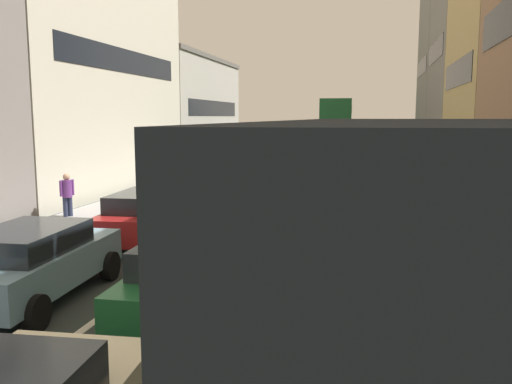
# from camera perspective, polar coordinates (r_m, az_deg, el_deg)

# --- Properties ---
(sidewalk_left) EXTENTS (2.60, 64.00, 0.14)m
(sidewalk_left) POSITION_cam_1_polar(r_m,az_deg,el_deg) (24.25, -11.53, -0.55)
(sidewalk_left) COLOR #AAAAAA
(sidewalk_left) RESTS_ON ground
(lane_stripe_left) EXTENTS (0.16, 60.00, 0.01)m
(lane_stripe_left) POSITION_cam_1_polar(r_m,az_deg,el_deg) (22.72, 0.09, -1.12)
(lane_stripe_left) COLOR silver
(lane_stripe_left) RESTS_ON ground
(lane_stripe_right) EXTENTS (0.16, 60.00, 0.01)m
(lane_stripe_right) POSITION_cam_1_polar(r_m,az_deg,el_deg) (22.26, 8.68, -1.40)
(lane_stripe_right) COLOR silver
(lane_stripe_right) RESTS_ON ground
(building_row_left) EXTENTS (7.20, 43.90, 13.81)m
(building_row_left) POSITION_cam_1_polar(r_m,az_deg,el_deg) (26.24, -23.29, 12.24)
(building_row_left) COLOR gray
(building_row_left) RESTS_ON ground
(removalist_box_truck) EXTENTS (2.82, 7.75, 3.58)m
(removalist_box_truck) POSITION_cam_1_polar(r_m,az_deg,el_deg) (4.92, 19.82, -11.82)
(removalist_box_truck) COLOR #B7B29E
(removalist_box_truck) RESTS_ON ground
(sedan_centre_lane_second) EXTENTS (2.15, 4.34, 1.49)m
(sedan_centre_lane_second) POSITION_cam_1_polar(r_m,az_deg,el_deg) (9.74, -6.26, -8.79)
(sedan_centre_lane_second) COLOR #19592D
(sedan_centre_lane_second) RESTS_ON ground
(wagon_left_lane_second) EXTENTS (2.25, 4.39, 1.49)m
(wagon_left_lane_second) POSITION_cam_1_polar(r_m,az_deg,el_deg) (11.45, -22.76, -6.82)
(wagon_left_lane_second) COLOR #759EB7
(wagon_left_lane_second) RESTS_ON ground
(hatchback_centre_lane_third) EXTENTS (2.27, 4.40, 1.49)m
(hatchback_centre_lane_third) POSITION_cam_1_polar(r_m,az_deg,el_deg) (14.51, 0.50, -3.15)
(hatchback_centre_lane_third) COLOR black
(hatchback_centre_lane_third) RESTS_ON ground
(sedan_left_lane_third) EXTENTS (2.27, 4.40, 1.49)m
(sedan_left_lane_third) POSITION_cam_1_polar(r_m,az_deg,el_deg) (15.69, -11.48, -2.47)
(sedan_left_lane_third) COLOR #A51E1E
(sedan_left_lane_third) RESTS_ON ground
(coupe_centre_lane_fourth) EXTENTS (2.07, 4.30, 1.49)m
(coupe_centre_lane_fourth) POSITION_cam_1_polar(r_m,az_deg,el_deg) (19.48, 3.41, -0.30)
(coupe_centre_lane_fourth) COLOR gray
(coupe_centre_lane_fourth) RESTS_ON ground
(sedan_left_lane_fourth) EXTENTS (2.23, 4.38, 1.49)m
(sedan_left_lane_fourth) POSITION_cam_1_polar(r_m,az_deg,el_deg) (20.68, -5.80, 0.15)
(sedan_left_lane_fourth) COLOR #B29319
(sedan_left_lane_fourth) RESTS_ON ground
(sedan_centre_lane_fifth) EXTENTS (2.21, 4.37, 1.49)m
(sedan_centre_lane_fifth) POSITION_cam_1_polar(r_m,az_deg,el_deg) (24.92, 5.56, 1.49)
(sedan_centre_lane_fifth) COLOR beige
(sedan_centre_lane_fifth) RESTS_ON ground
(sedan_left_lane_fifth) EXTENTS (2.10, 4.32, 1.49)m
(sedan_left_lane_fifth) POSITION_cam_1_polar(r_m,az_deg,el_deg) (25.97, -2.53, 1.78)
(sedan_left_lane_fifth) COLOR silver
(sedan_left_lane_fifth) RESTS_ON ground
(sedan_right_lane_behind_truck) EXTENTS (2.22, 4.38, 1.49)m
(sedan_right_lane_behind_truck) POSITION_cam_1_polar(r_m,az_deg,el_deg) (11.76, 12.97, -6.02)
(sedan_right_lane_behind_truck) COLOR #194C8C
(sedan_right_lane_behind_truck) RESTS_ON ground
(wagon_right_lane_far) EXTENTS (2.11, 4.33, 1.49)m
(wagon_right_lane_far) POSITION_cam_1_polar(r_m,az_deg,el_deg) (17.09, 12.91, -1.66)
(wagon_right_lane_far) COLOR #19592D
(wagon_right_lane_far) RESTS_ON ground
(bus_mid_queue_primary) EXTENTS (3.02, 10.57, 2.90)m
(bus_mid_queue_primary) POSITION_cam_1_polar(r_m,az_deg,el_deg) (35.52, 1.70, 5.01)
(bus_mid_queue_primary) COLOR #1E6033
(bus_mid_queue_primary) RESTS_ON ground
(bus_far_queue_secondary) EXTENTS (3.15, 10.60, 5.06)m
(bus_far_queue_secondary) POSITION_cam_1_polar(r_m,az_deg,el_deg) (47.89, 8.57, 6.97)
(bus_far_queue_secondary) COLOR #1E6033
(bus_far_queue_secondary) RESTS_ON ground
(pedestrian_near_kerb) EXTENTS (0.34, 0.48, 1.66)m
(pedestrian_near_kerb) POSITION_cam_1_polar(r_m,az_deg,el_deg) (19.84, -19.48, -0.16)
(pedestrian_near_kerb) COLOR #262D47
(pedestrian_near_kerb) RESTS_ON ground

